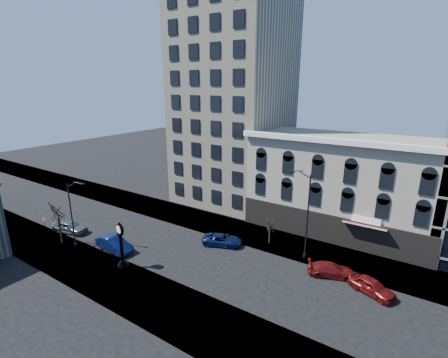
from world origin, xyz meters
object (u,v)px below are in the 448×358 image
Objects in this scene: car_near_a at (70,227)px; car_near_b at (114,244)px; street_lamp_near at (74,197)px; warning_sign at (44,222)px; street_clock at (122,247)px.

car_near_b is (8.52, 0.02, 0.03)m from car_near_a.
warning_sign is (-6.89, -0.20, -4.55)m from street_lamp_near.
car_near_b is at bearing 22.14° from warning_sign.
street_lamp_near is 1.62× the size of car_near_b.
street_clock reaches higher than car_near_a.
street_clock is at bearing -112.57° from car_near_a.
warning_sign is (-14.56, 0.00, -0.78)m from street_clock.
car_near_b is at bearing 165.28° from street_clock.
street_clock is 14.58m from warning_sign.
street_clock reaches higher than warning_sign.
street_lamp_near is (-7.67, 0.20, 3.77)m from street_clock.
warning_sign reaches higher than car_near_b.
street_lamp_near is at bearing 13.78° from warning_sign.
car_near_a is at bearing 51.57° from warning_sign.
warning_sign is at bearing 161.36° from street_lamp_near.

